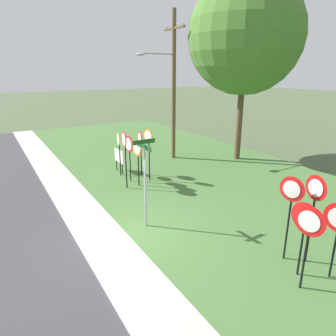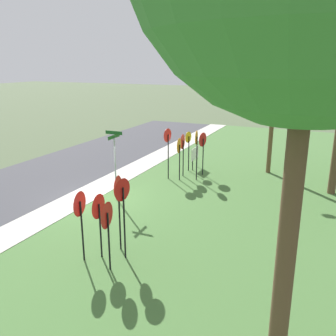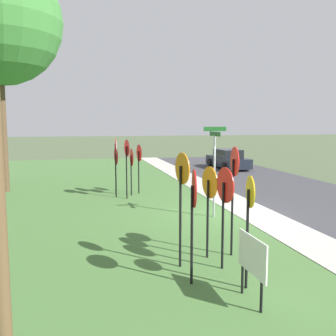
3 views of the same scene
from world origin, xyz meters
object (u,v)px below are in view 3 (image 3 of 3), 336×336
stop_sign_near_right (194,201)px  yield_sign_far_right (127,155)px  stop_sign_far_right (234,177)px  stop_sign_far_left (209,192)px  yield_sign_near_right (116,152)px  stop_sign_near_left (249,209)px  street_name_post (215,164)px  utility_pole (1,10)px  stop_sign_far_center (225,195)px  yield_sign_far_left (132,161)px  yield_sign_center (116,160)px  stop_sign_center_tall (182,185)px  notice_board (252,259)px  parked_sedan_distant (228,160)px  yield_sign_near_left (139,157)px

stop_sign_near_right → yield_sign_far_right: (9.02, 0.23, 0.19)m
stop_sign_far_right → stop_sign_far_left: bearing=99.1°
stop_sign_near_right → stop_sign_far_right: 2.03m
stop_sign_far_left → yield_sign_far_right: 7.72m
stop_sign_far_left → yield_sign_near_right: (8.06, 1.47, 0.35)m
stop_sign_near_left → street_name_post: 5.74m
stop_sign_far_left → utility_pole: bearing=122.7°
stop_sign_far_center → street_name_post: size_ratio=0.73×
yield_sign_near_right → yield_sign_far_left: bearing=-60.4°
street_name_post → yield_sign_far_right: bearing=31.8°
yield_sign_center → stop_sign_far_center: bearing=-179.4°
yield_sign_far_left → stop_sign_far_center: bearing=-179.4°
street_name_post → stop_sign_far_right: bearing=165.4°
stop_sign_far_left → stop_sign_center_tall: stop_sign_center_tall is taller
utility_pole → notice_board: utility_pole is taller
yield_sign_center → notice_board: size_ratio=1.72×
yield_sign_center → parked_sedan_distant: 12.12m
stop_sign_near_left → notice_board: (-0.58, 0.19, -0.78)m
stop_sign_near_right → yield_sign_center: bearing=14.2°
yield_sign_near_right → notice_board: size_ratio=2.12×
yield_sign_near_left → yield_sign_far_right: bearing=137.9°
stop_sign_far_right → street_name_post: street_name_post is taller
yield_sign_near_right → stop_sign_far_right: bearing=-156.6°
yield_sign_near_right → yield_sign_far_left: 0.87m
yield_sign_near_left → street_name_post: street_name_post is taller
stop_sign_far_center → yield_sign_near_right: yield_sign_near_right is taller
stop_sign_far_center → stop_sign_far_left: bearing=1.9°
stop_sign_center_tall → yield_sign_near_right: bearing=-5.5°
stop_sign_far_left → notice_board: stop_sign_far_left is taller
street_name_post → yield_sign_near_right: bearing=33.2°
yield_sign_far_right → utility_pole: bearing=154.0°
yield_sign_far_right → yield_sign_near_right: bearing=34.4°
stop_sign_near_right → notice_board: 1.58m
stop_sign_far_center → parked_sedan_distant: (17.86, -7.31, -1.07)m
street_name_post → notice_board: bearing=164.7°
stop_sign_near_right → notice_board: size_ratio=1.89×
yield_sign_center → street_name_post: bearing=-158.5°
yield_sign_near_right → notice_board: (-10.46, -1.46, -1.15)m
stop_sign_near_left → stop_sign_far_left: 1.83m
utility_pole → parked_sedan_distant: size_ratio=1.89×
stop_sign_far_right → yield_sign_far_left: bearing=16.8°
stop_sign_far_left → yield_sign_far_left: stop_sign_far_left is taller
stop_sign_near_left → yield_sign_far_left: (10.15, 0.94, -0.05)m
stop_sign_far_center → stop_sign_far_right: bearing=-40.7°
stop_sign_far_left → yield_sign_near_left: yield_sign_near_left is taller
stop_sign_center_tall → stop_sign_far_right: bearing=-83.3°
yield_sign_far_right → parked_sedan_distant: yield_sign_far_right is taller
stop_sign_far_center → street_name_post: street_name_post is taller
stop_sign_near_right → yield_sign_near_right: 9.46m
stop_sign_near_right → parked_sedan_distant: size_ratio=0.52×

